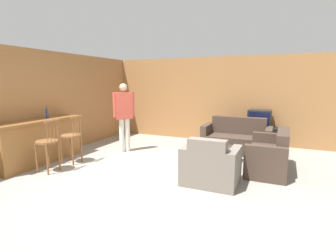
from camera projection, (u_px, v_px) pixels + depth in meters
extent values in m
plane|color=gray|center=(155.00, 176.00, 5.21)|extent=(24.00, 24.00, 0.00)
cube|color=#9E6B3D|center=(206.00, 99.00, 8.26)|extent=(9.40, 0.08, 2.60)
cube|color=#9E6B3D|center=(78.00, 101.00, 7.43)|extent=(0.08, 8.63, 2.60)
cube|color=brown|center=(39.00, 143.00, 5.96)|extent=(0.47, 2.04, 0.96)
cube|color=brown|center=(38.00, 121.00, 5.88)|extent=(0.55, 2.10, 0.05)
cylinder|color=brown|center=(47.00, 142.00, 5.35)|extent=(0.43, 0.43, 0.04)
cylinder|color=brown|center=(49.00, 154.00, 5.61)|extent=(0.04, 0.04, 0.62)
cylinder|color=brown|center=(36.00, 158.00, 5.33)|extent=(0.04, 0.04, 0.62)
cylinder|color=brown|center=(59.00, 156.00, 5.48)|extent=(0.04, 0.04, 0.62)
cylinder|color=brown|center=(47.00, 160.00, 5.21)|extent=(0.04, 0.04, 0.62)
cylinder|color=brown|center=(58.00, 131.00, 5.36)|extent=(0.02, 0.02, 0.39)
cylinder|color=brown|center=(54.00, 132.00, 5.28)|extent=(0.02, 0.02, 0.39)
cylinder|color=brown|center=(51.00, 132.00, 5.21)|extent=(0.02, 0.02, 0.39)
cylinder|color=brown|center=(47.00, 133.00, 5.13)|extent=(0.02, 0.02, 0.39)
cube|color=brown|center=(52.00, 121.00, 5.21)|extent=(0.04, 0.37, 0.04)
cylinder|color=brown|center=(71.00, 136.00, 5.95)|extent=(0.47, 0.47, 0.04)
cylinder|color=brown|center=(71.00, 148.00, 6.20)|extent=(0.04, 0.04, 0.62)
cylinder|color=brown|center=(62.00, 151.00, 5.91)|extent=(0.04, 0.04, 0.62)
cylinder|color=brown|center=(81.00, 149.00, 6.10)|extent=(0.04, 0.04, 0.62)
cylinder|color=brown|center=(73.00, 152.00, 5.82)|extent=(0.04, 0.04, 0.62)
cylinder|color=brown|center=(81.00, 126.00, 5.98)|extent=(0.02, 0.02, 0.39)
cylinder|color=brown|center=(78.00, 127.00, 5.90)|extent=(0.02, 0.02, 0.39)
cylinder|color=brown|center=(76.00, 127.00, 5.81)|extent=(0.02, 0.02, 0.39)
cylinder|color=brown|center=(73.00, 128.00, 5.73)|extent=(0.02, 0.02, 0.39)
cube|color=brown|center=(76.00, 117.00, 5.82)|extent=(0.07, 0.37, 0.04)
cube|color=#423328|center=(236.00, 144.00, 6.93)|extent=(1.43, 0.83, 0.45)
cube|color=#423328|center=(239.00, 125.00, 7.13)|extent=(1.43, 0.22, 0.46)
cube|color=#423328|center=(207.00, 137.00, 7.23)|extent=(0.16, 0.83, 0.70)
cube|color=#423328|center=(268.00, 142.00, 6.59)|extent=(0.16, 0.83, 0.70)
cube|color=#70665B|center=(211.00, 171.00, 4.80)|extent=(0.66, 0.79, 0.45)
cube|color=#70665B|center=(207.00, 152.00, 4.47)|extent=(0.66, 0.22, 0.44)
cube|color=#70665B|center=(234.00, 168.00, 4.61)|extent=(0.16, 0.79, 0.69)
cube|color=#70665B|center=(190.00, 162.00, 4.94)|extent=(0.16, 0.79, 0.69)
cube|color=#423328|center=(267.00, 160.00, 5.49)|extent=(0.76, 1.21, 0.45)
cube|color=#423328|center=(283.00, 141.00, 5.31)|extent=(0.22, 1.21, 0.42)
cube|color=#423328|center=(269.00, 147.00, 6.09)|extent=(0.76, 0.16, 0.68)
cube|color=#423328|center=(265.00, 164.00, 4.85)|extent=(0.76, 0.16, 0.68)
cube|color=#472D1E|center=(225.00, 149.00, 5.87)|extent=(0.54, 0.87, 0.04)
cube|color=#472D1E|center=(210.00, 161.00, 5.64)|extent=(0.06, 0.06, 0.33)
cube|color=#472D1E|center=(231.00, 163.00, 5.45)|extent=(0.06, 0.06, 0.33)
cube|color=#472D1E|center=(219.00, 152.00, 6.35)|extent=(0.06, 0.06, 0.33)
cube|color=#472D1E|center=(238.00, 154.00, 6.17)|extent=(0.06, 0.06, 0.33)
cube|color=black|center=(258.00, 137.00, 7.43)|extent=(1.21, 0.45, 0.60)
cube|color=black|center=(260.00, 118.00, 7.34)|extent=(0.62, 0.49, 0.47)
cube|color=black|center=(259.00, 119.00, 7.12)|extent=(0.55, 0.01, 0.40)
cylinder|color=#234293|center=(47.00, 114.00, 6.14)|extent=(0.06, 0.06, 0.19)
cone|color=#234293|center=(47.00, 108.00, 6.11)|extent=(0.05, 0.05, 0.08)
cylinder|color=black|center=(46.00, 106.00, 6.11)|extent=(0.02, 0.02, 0.02)
cube|color=navy|center=(226.00, 148.00, 5.85)|extent=(0.19, 0.18, 0.02)
cylinder|color=silver|center=(127.00, 135.00, 6.99)|extent=(0.13, 0.13, 0.88)
cylinder|color=silver|center=(122.00, 136.00, 6.92)|extent=(0.13, 0.13, 0.88)
cube|color=#CC4C3D|center=(124.00, 106.00, 6.82)|extent=(0.42, 0.44, 0.70)
cylinder|color=#CC4C3D|center=(133.00, 104.00, 6.92)|extent=(0.09, 0.09, 0.64)
cylinder|color=#CC4C3D|center=(115.00, 105.00, 6.72)|extent=(0.09, 0.09, 0.64)
sphere|color=tan|center=(123.00, 87.00, 6.75)|extent=(0.20, 0.20, 0.20)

